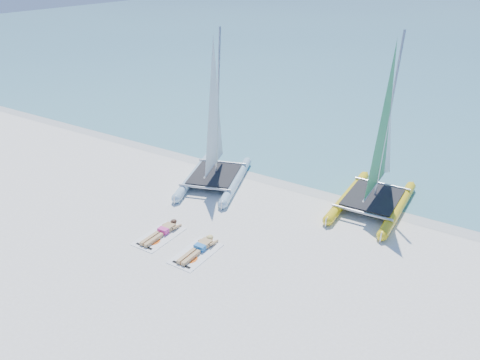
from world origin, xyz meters
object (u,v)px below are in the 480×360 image
object	(u,v)px
sunbather_b	(199,248)
catamaran_blue	(214,139)
towel_a	(159,236)
sunbather_a	(162,231)
towel_b	(196,253)
catamaran_yellow	(382,152)

from	to	relation	value
sunbather_b	catamaran_blue	bearing A→B (deg)	119.45
catamaran_blue	towel_a	world-z (taller)	catamaran_blue
sunbather_a	towel_b	distance (m)	1.75
sunbather_a	sunbather_b	xyz separation A→B (m)	(1.71, -0.14, 0.00)
towel_a	sunbather_a	xyz separation A→B (m)	(0.00, 0.19, 0.11)
catamaran_blue	sunbather_b	size ratio (longest dim) A/B	3.78
catamaran_blue	towel_a	xyz separation A→B (m)	(0.89, -4.66, -1.94)
towel_b	towel_a	bearing A→B (deg)	175.39
catamaran_blue	towel_b	bearing A→B (deg)	-80.34
catamaran_blue	sunbather_a	distance (m)	4.91
towel_a	towel_b	xyz separation A→B (m)	(1.71, -0.14, 0.00)
catamaran_blue	sunbather_b	bearing A→B (deg)	-79.35
catamaran_blue	catamaran_yellow	distance (m)	6.72
towel_a	towel_b	world-z (taller)	same
catamaran_yellow	towel_b	size ratio (longest dim) A/B	3.63
towel_b	catamaran_yellow	bearing A→B (deg)	60.38
sunbather_b	towel_a	bearing A→B (deg)	-178.20
sunbather_a	towel_b	size ratio (longest dim) A/B	0.93
catamaran_blue	sunbather_b	xyz separation A→B (m)	(2.60, -4.60, -1.83)
catamaran_blue	catamaran_yellow	world-z (taller)	catamaran_yellow
towel_b	sunbather_b	distance (m)	0.22
towel_a	catamaran_yellow	bearing A→B (deg)	49.97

